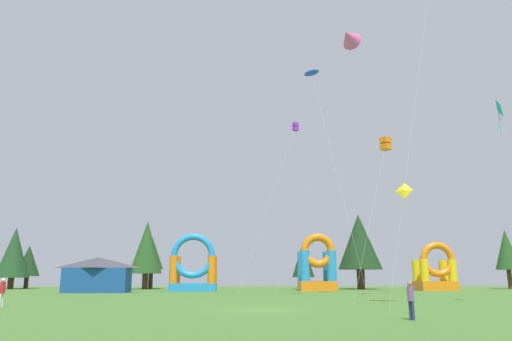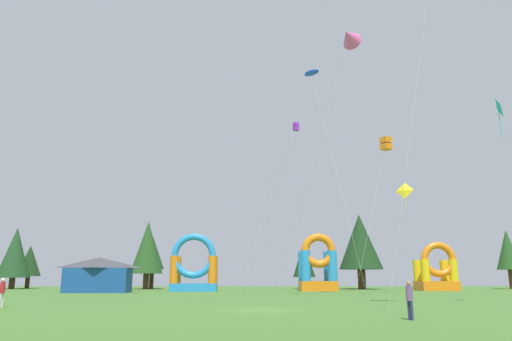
{
  "view_description": "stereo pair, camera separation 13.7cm",
  "coord_description": "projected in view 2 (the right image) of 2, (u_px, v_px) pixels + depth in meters",
  "views": [
    {
      "loc": [
        -0.89,
        -27.43,
        1.85
      ],
      "look_at": [
        0.0,
        10.7,
        10.3
      ],
      "focal_mm": 33.36,
      "sensor_mm": 36.0,
      "label": 1
    },
    {
      "loc": [
        -0.76,
        -27.43,
        1.85
      ],
      "look_at": [
        0.0,
        10.7,
        10.3
      ],
      "focal_mm": 33.36,
      "sensor_mm": 36.0,
      "label": 2
    }
  ],
  "objects": [
    {
      "name": "ground_plane",
      "position": [
        260.0,
        310.0,
        26.39
      ],
      "size": [
        120.0,
        120.0,
        0.0
      ],
      "primitive_type": "plane",
      "color": "#47752D"
    },
    {
      "name": "kite_purple_box",
      "position": [
        296.0,
        127.0,
        56.04
      ],
      "size": [
        7.0,
        3.09,
        19.52
      ],
      "color": "purple",
      "rests_on": "ground_plane"
    },
    {
      "name": "kite_pink_delta",
      "position": [
        349.0,
        37.0,
        45.57
      ],
      "size": [
        8.33,
        6.0,
        25.3
      ],
      "color": "#EA599E",
      "rests_on": "ground_plane"
    },
    {
      "name": "kite_cyan_diamond",
      "position": [
        498.0,
        111.0,
        32.19
      ],
      "size": [
        3.17,
        1.66,
        13.35
      ],
      "color": "#19B7CC",
      "rests_on": "ground_plane"
    },
    {
      "name": "kite_blue_parafoil",
      "position": [
        312.0,
        73.0,
        42.72
      ],
      "size": [
        3.77,
        5.96,
        20.09
      ],
      "color": "blue",
      "rests_on": "ground_plane"
    },
    {
      "name": "kite_orange_box",
      "position": [
        386.0,
        144.0,
        44.08
      ],
      "size": [
        4.67,
        3.0,
        14.42
      ],
      "color": "orange",
      "rests_on": "ground_plane"
    },
    {
      "name": "kite_yellow_diamond",
      "position": [
        404.0,
        191.0,
        49.93
      ],
      "size": [
        1.37,
        3.45,
        11.21
      ],
      "color": "yellow",
      "rests_on": "ground_plane"
    },
    {
      "name": "person_left_edge",
      "position": [
        409.0,
        297.0,
        20.34
      ],
      "size": [
        0.38,
        0.38,
        1.62
      ],
      "rotation": [
        0.0,
        0.0,
        2.09
      ],
      "color": "navy",
      "rests_on": "ground_plane"
    },
    {
      "name": "person_near_camera",
      "position": [
        2.0,
        290.0,
        28.23
      ],
      "size": [
        0.39,
        0.39,
        1.71
      ],
      "rotation": [
        0.0,
        0.0,
        1.16
      ],
      "color": "silver",
      "rests_on": "ground_plane"
    },
    {
      "name": "inflatable_red_slide",
      "position": [
        437.0,
        273.0,
        60.13
      ],
      "size": [
        4.62,
        3.84,
        6.03
      ],
      "color": "orange",
      "rests_on": "ground_plane"
    },
    {
      "name": "inflatable_orange_dome",
      "position": [
        194.0,
        270.0,
        57.55
      ],
      "size": [
        5.56,
        3.55,
        6.86
      ],
      "color": "#268CD8",
      "rests_on": "ground_plane"
    },
    {
      "name": "inflatable_blue_arch",
      "position": [
        318.0,
        269.0,
        59.24
      ],
      "size": [
        4.45,
        4.18,
        6.99
      ],
      "color": "orange",
      "rests_on": "ground_plane"
    },
    {
      "name": "festival_tent",
      "position": [
        98.0,
        275.0,
        53.33
      ],
      "size": [
        7.02,
        3.03,
        3.86
      ],
      "color": "#19478C",
      "rests_on": "ground_plane"
    },
    {
      "name": "tree_row_1",
      "position": [
        15.0,
        252.0,
        68.22
      ],
      "size": [
        4.45,
        4.45,
        8.69
      ],
      "color": "#4C331E",
      "rests_on": "ground_plane"
    },
    {
      "name": "tree_row_2",
      "position": [
        30.0,
        261.0,
        71.01
      ],
      "size": [
        3.5,
        3.5,
        6.29
      ],
      "color": "#4C331E",
      "rests_on": "ground_plane"
    },
    {
      "name": "tree_row_3",
      "position": [
        148.0,
        247.0,
        67.5
      ],
      "size": [
        4.51,
        4.51,
        9.47
      ],
      "color": "#4C331E",
      "rests_on": "ground_plane"
    },
    {
      "name": "tree_row_4",
      "position": [
        153.0,
        254.0,
        69.43
      ],
      "size": [
        3.42,
        3.42,
        7.38
      ],
      "color": "#4C331E",
      "rests_on": "ground_plane"
    },
    {
      "name": "tree_row_5",
      "position": [
        304.0,
        260.0,
        68.74
      ],
      "size": [
        3.21,
        3.21,
        6.65
      ],
      "color": "#4C331E",
      "rests_on": "ground_plane"
    },
    {
      "name": "tree_row_6",
      "position": [
        360.0,
        242.0,
        67.41
      ],
      "size": [
        6.13,
        6.13,
        10.45
      ],
      "color": "#4C331E",
      "rests_on": "ground_plane"
    },
    {
      "name": "tree_row_7",
      "position": [
        508.0,
        250.0,
        67.88
      ],
      "size": [
        3.38,
        3.38,
        8.33
      ],
      "color": "#4C331E",
      "rests_on": "ground_plane"
    }
  ]
}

